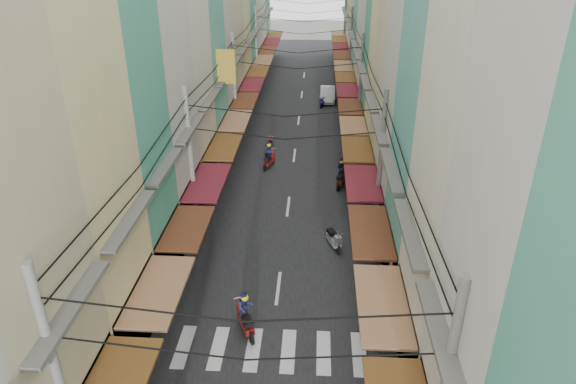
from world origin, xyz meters
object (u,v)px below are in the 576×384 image
at_px(bicycle, 400,307).
at_px(traffic_sign, 390,273).
at_px(market_umbrella, 453,314).
at_px(white_car, 327,101).

distance_m(bicycle, traffic_sign, 2.45).
height_order(bicycle, traffic_sign, traffic_sign).
height_order(bicycle, market_umbrella, market_umbrella).
height_order(white_car, bicycle, white_car).
bearing_deg(bicycle, market_umbrella, -139.22).
bearing_deg(traffic_sign, bicycle, 41.48).
height_order(white_car, traffic_sign, traffic_sign).
distance_m(white_car, market_umbrella, 34.23).
bearing_deg(bicycle, traffic_sign, 146.52).
distance_m(bicycle, market_umbrella, 3.79).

